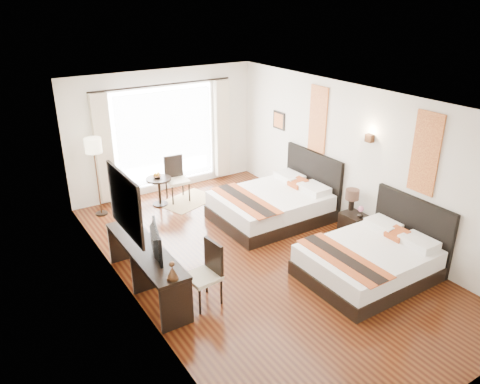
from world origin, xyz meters
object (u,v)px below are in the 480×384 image
bed_far (274,204)px  table_lamp (352,196)px  floor_lamp (94,151)px  desk_chair (204,285)px  vase (360,213)px  nightstand (353,225)px  console_desk (147,269)px  side_table (160,192)px  television (152,242)px  fruit_bowl (157,177)px  window_chair (177,187)px  bed_near (372,259)px

bed_far → table_lamp: size_ratio=5.43×
table_lamp → floor_lamp: (-3.80, 3.42, 0.63)m
table_lamp → desk_chair: (-3.43, -0.44, -0.48)m
vase → table_lamp: bearing=81.5°
bed_far → nightstand: (0.83, -1.43, -0.10)m
console_desk → side_table: (1.47, 2.86, -0.06)m
bed_far → console_desk: bed_far is taller
television → vase: bearing=-78.6°
television → desk_chair: 1.02m
bed_far → vase: bearing=-63.0°
desk_chair → fruit_bowl: (0.85, 3.67, 0.36)m
table_lamp → window_chair: bearing=123.2°
bed_far → window_chair: bearing=123.2°
desk_chair → window_chair: (1.32, 3.67, 0.01)m
console_desk → television: size_ratio=2.80×
table_lamp → vase: table_lamp is taller
side_table → window_chair: bearing=5.0°
bed_far → vase: size_ratio=18.34×
vase → bed_near: bearing=-126.5°
television → window_chair: (1.89, 3.18, -0.68)m
bed_near → console_desk: size_ratio=0.95×
nightstand → window_chair: size_ratio=0.48×
bed_near → desk_chair: size_ratio=2.12×
nightstand → side_table: (-2.54, 3.32, 0.09)m
vase → desk_chair: size_ratio=0.12×
desk_chair → floor_lamp: 4.04m
table_lamp → console_desk: bearing=175.3°
vase → console_desk: console_desk is taller
floor_lamp → window_chair: (1.69, -0.19, -1.10)m
table_lamp → desk_chair: desk_chair is taller
bed_near → window_chair: bearing=106.5°
vase → console_desk: bearing=171.2°
vase → desk_chair: (-3.39, -0.16, -0.26)m
bed_far → desk_chair: bed_far is taller
floor_lamp → desk_chair: bearing=-84.5°
table_lamp → side_table: 4.12m
television → desk_chair: bearing=-114.2°
table_lamp → television: (-4.01, 0.05, 0.20)m
bed_near → nightstand: size_ratio=4.39×
bed_near → bed_far: 2.57m
nightstand → window_chair: bearing=121.9°
vase → side_table: (-2.52, 3.48, -0.25)m
side_table → floor_lamp: bearing=169.4°
fruit_bowl → television: bearing=-114.2°
bed_far → window_chair: (-1.26, 1.93, -0.02)m
console_desk → floor_lamp: 3.27m
bed_far → console_desk: size_ratio=1.02×
side_table → bed_near: bearing=-68.2°
desk_chair → fruit_bowl: bearing=-108.9°
table_lamp → window_chair: size_ratio=0.41×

